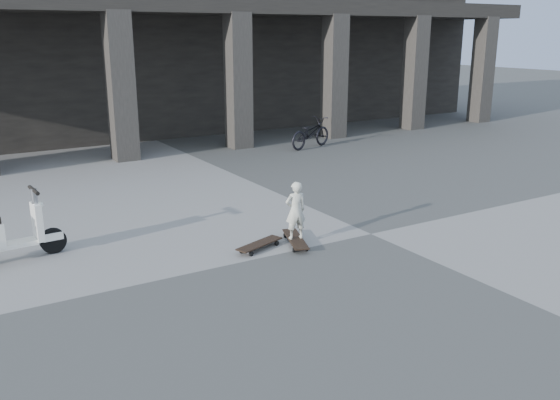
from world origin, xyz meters
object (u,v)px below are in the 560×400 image
skateboard_spare (259,244)px  child (296,210)px  longboard (295,240)px  bicycle (310,133)px

skateboard_spare → child: child is taller
skateboard_spare → child: (0.64, -0.10, 0.51)m
longboard → bicycle: bicycle is taller
child → skateboard_spare: bearing=0.7°
longboard → bicycle: 8.67m
child → bicycle: size_ratio=0.56×
child → bicycle: (5.04, 7.05, -0.13)m
skateboard_spare → bicycle: bicycle is taller
skateboard_spare → child: size_ratio=0.96×
child → bicycle: 8.67m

